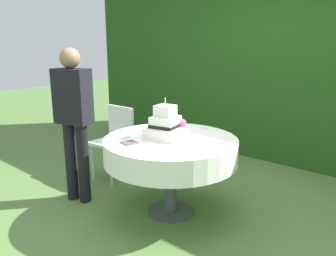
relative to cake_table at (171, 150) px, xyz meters
name	(u,v)px	position (x,y,z in m)	size (l,w,h in m)	color
ground_plane	(171,212)	(0.00, 0.00, -0.65)	(20.00, 20.00, 0.00)	#547A3D
foliage_hedge	(276,61)	(0.00, 2.30, 0.74)	(6.68, 0.55, 2.77)	#234C19
cake_table	(171,150)	(0.00, 0.00, 0.00)	(1.28, 1.28, 0.77)	#4C4C51
wedding_cake	(166,126)	(-0.05, -0.02, 0.23)	(0.38, 0.38, 0.39)	white
serving_plate_near	(124,137)	(-0.36, -0.26, 0.12)	(0.13, 0.13, 0.01)	white
serving_plate_far	(203,128)	(0.02, 0.50, 0.12)	(0.10, 0.10, 0.01)	white
napkin_stack	(129,143)	(-0.18, -0.36, 0.12)	(0.13, 0.13, 0.01)	#6B4C60
garden_chair	(115,136)	(-1.09, 0.25, -0.11)	(0.42, 0.42, 0.89)	white
standing_person	(74,115)	(-0.92, -0.43, 0.28)	(0.40, 0.30, 1.60)	black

